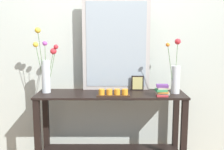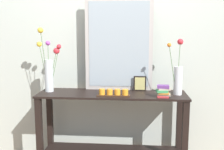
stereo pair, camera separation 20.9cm
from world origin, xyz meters
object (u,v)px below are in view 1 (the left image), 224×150
(vase_right, at_px, (177,76))
(mirror_leaning, at_px, (117,44))
(tall_vase_left, at_px, (47,68))
(candle_tray, at_px, (115,93))
(picture_frame_small, at_px, (139,83))
(book_stack, at_px, (164,91))
(console_table, at_px, (112,124))

(vase_right, bearing_deg, mirror_leaning, 162.97)
(tall_vase_left, xyz_separation_m, vase_right, (1.28, -0.03, -0.07))
(mirror_leaning, bearing_deg, candle_tray, -96.04)
(candle_tray, bearing_deg, picture_frame_small, 44.80)
(book_stack, bearing_deg, candle_tray, 178.75)
(console_table, height_order, tall_vase_left, tall_vase_left)
(picture_frame_small, relative_size, book_stack, 1.11)
(vase_right, distance_m, candle_tray, 0.64)
(tall_vase_left, distance_m, candle_tray, 0.72)
(console_table, relative_size, picture_frame_small, 9.57)
(console_table, distance_m, vase_right, 0.81)
(vase_right, distance_m, picture_frame_small, 0.40)
(mirror_leaning, bearing_deg, book_stack, -35.02)
(console_table, height_order, vase_right, vase_right)
(console_table, relative_size, candle_tray, 4.63)
(mirror_leaning, bearing_deg, tall_vase_left, -168.39)
(console_table, relative_size, book_stack, 10.65)
(mirror_leaning, relative_size, candle_tray, 2.98)
(console_table, bearing_deg, tall_vase_left, 177.11)
(mirror_leaning, xyz_separation_m, tall_vase_left, (-0.70, -0.14, -0.23))
(tall_vase_left, distance_m, book_stack, 1.16)
(candle_tray, bearing_deg, vase_right, 10.59)
(vase_right, xyz_separation_m, candle_tray, (-0.61, -0.11, -0.15))
(picture_frame_small, bearing_deg, candle_tray, -135.20)
(vase_right, relative_size, book_stack, 3.90)
(mirror_leaning, bearing_deg, vase_right, -17.03)
(candle_tray, xyz_separation_m, picture_frame_small, (0.25, 0.25, 0.05))
(candle_tray, bearing_deg, book_stack, -1.25)
(mirror_leaning, distance_m, tall_vase_left, 0.75)
(console_table, height_order, picture_frame_small, picture_frame_small)
(console_table, xyz_separation_m, picture_frame_small, (0.28, 0.13, 0.40))
(console_table, distance_m, book_stack, 0.63)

